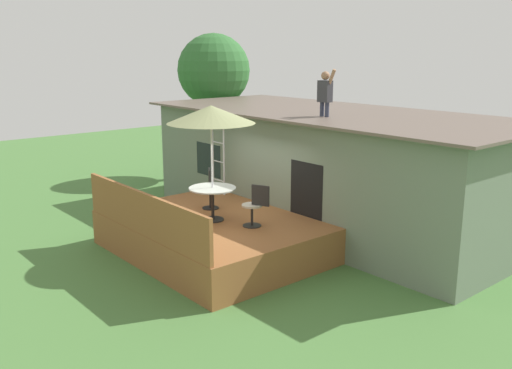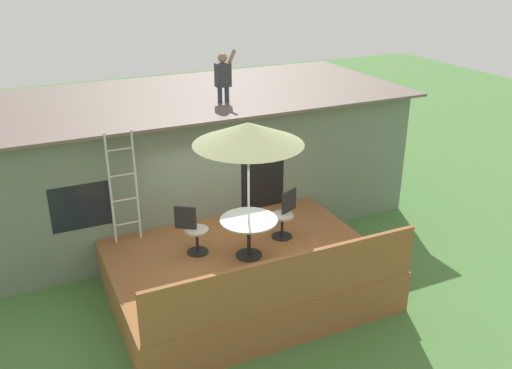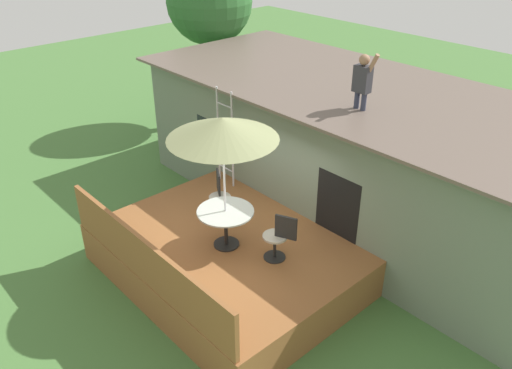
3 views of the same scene
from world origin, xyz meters
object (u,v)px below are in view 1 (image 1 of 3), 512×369
(person_figure, at_px, (325,91))
(backyard_tree, at_px, (214,72))
(patio_chair_left, at_px, (210,189))
(patio_table, at_px, (213,195))
(patio_chair_right, at_px, (255,206))
(patio_umbrella, at_px, (211,114))
(step_ladder, at_px, (218,152))

(person_figure, distance_m, backyard_tree, 7.35)
(patio_chair_left, bearing_deg, patio_table, 0.00)
(patio_chair_right, bearing_deg, patio_umbrella, -0.00)
(patio_umbrella, bearing_deg, patio_chair_right, 23.84)
(person_figure, bearing_deg, patio_chair_left, -124.79)
(patio_umbrella, bearing_deg, person_figure, 76.28)
(patio_umbrella, distance_m, patio_chair_left, 2.16)
(patio_umbrella, distance_m, person_figure, 2.91)
(patio_chair_left, distance_m, patio_chair_right, 1.83)
(patio_umbrella, relative_size, person_figure, 2.29)
(patio_table, bearing_deg, patio_chair_right, 23.84)
(person_figure, height_order, patio_chair_left, person_figure)
(patio_chair_right, bearing_deg, step_ladder, -45.59)
(person_figure, height_order, patio_chair_right, person_figure)
(person_figure, bearing_deg, patio_chair_right, -83.55)
(patio_table, height_order, patio_chair_right, patio_chair_right)
(step_ladder, distance_m, patio_chair_left, 1.54)
(patio_chair_left, bearing_deg, step_ladder, 167.59)
(patio_table, distance_m, patio_umbrella, 1.76)
(backyard_tree, bearing_deg, patio_chair_left, -37.11)
(step_ladder, height_order, patio_chair_left, step_ladder)
(patio_table, relative_size, step_ladder, 0.47)
(patio_chair_right, bearing_deg, person_figure, -107.39)
(patio_chair_right, bearing_deg, backyard_tree, -54.27)
(person_figure, bearing_deg, backyard_tree, 164.65)
(person_figure, bearing_deg, patio_umbrella, -103.72)
(person_figure, height_order, backyard_tree, backyard_tree)
(patio_umbrella, relative_size, backyard_tree, 0.50)
(patio_umbrella, relative_size, step_ladder, 1.15)
(patio_table, xyz_separation_m, person_figure, (0.68, 2.80, 2.18))
(patio_umbrella, xyz_separation_m, person_figure, (0.68, 2.80, 0.41))
(person_figure, relative_size, patio_chair_left, 1.21)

